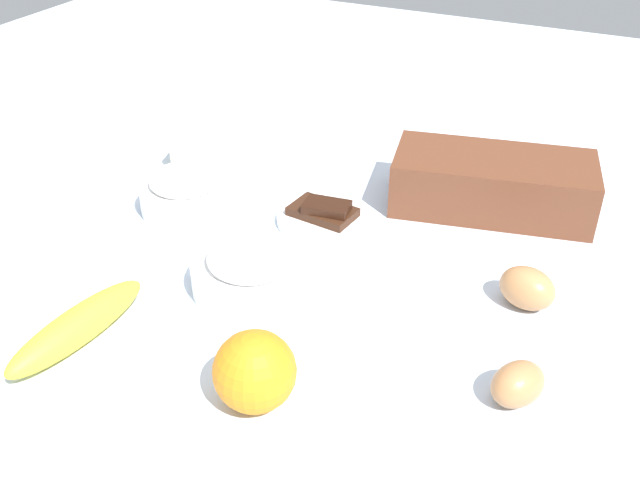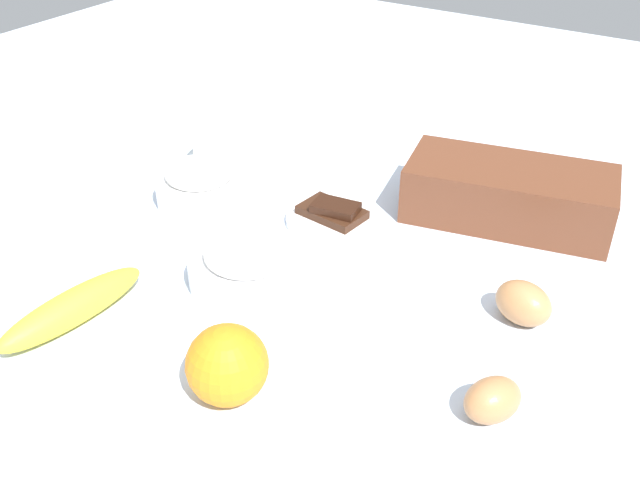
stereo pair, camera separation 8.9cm
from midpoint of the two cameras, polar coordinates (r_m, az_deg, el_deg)
The scene contains 10 objects.
ground_plane at distance 0.92m, azimuth -2.78°, elevation -2.71°, with size 2.40×2.40×0.02m, color silver.
loaf_pan at distance 1.04m, azimuth 11.27°, elevation 4.47°, with size 0.30×0.18×0.08m.
flour_bowl at distance 1.05m, azimuth -13.14°, elevation 3.75°, with size 0.13×0.13×0.07m.
sugar_bowl at distance 0.87m, azimuth -8.42°, elevation -2.37°, with size 0.15×0.15×0.06m.
banana at distance 0.85m, azimuth -21.73°, elevation -6.53°, with size 0.19×0.04×0.04m, color yellow.
orange_fruit at distance 0.71m, azimuth -8.90°, elevation -10.48°, with size 0.08×0.08×0.08m, color orange.
butter_block at distance 1.16m, azimuth -11.46°, elevation 7.03°, with size 0.09×0.06×0.06m, color #F4EDB2.
egg_near_butter at distance 0.86m, azimuth 13.41°, elevation -3.87°, with size 0.05×0.05×0.07m, color #B97D4C.
egg_beside_bowl at distance 0.73m, azimuth 12.15°, elevation -11.33°, with size 0.04×0.04×0.06m, color #B27849.
chocolate_plate at distance 1.00m, azimuth -2.30°, elevation 1.89°, with size 0.13×0.13×0.03m.
Camera 1 is at (0.32, -0.68, 0.52)m, focal length 40.02 mm.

